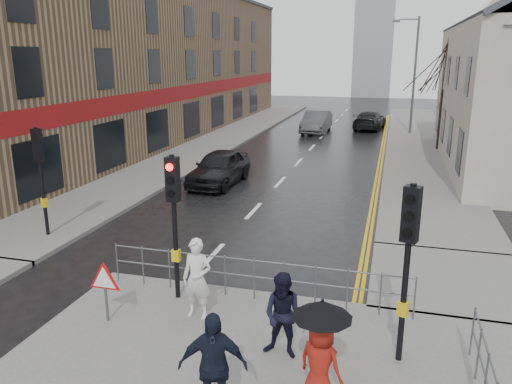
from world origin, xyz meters
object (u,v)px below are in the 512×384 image
Objects in this scene: pedestrian_a at (197,279)px; car_mid at (316,122)px; pedestrian_b at (284,316)px; pedestrian_d at (213,367)px; pedestrian_with_umbrella at (321,348)px; car_parked at (219,167)px.

car_mid is (-1.70, 27.82, -0.23)m from pedestrian_a.
pedestrian_a is 1.07× the size of pedestrian_b.
pedestrian_d is at bearing -62.26° from pedestrian_a.
car_mid is at bearing 103.39° from pedestrian_b.
car_mid is (-4.66, 30.00, -0.42)m from pedestrian_with_umbrella.
car_mid is (-3.11, 30.70, -0.25)m from pedestrian_d.
car_mid reaches higher than car_parked.
pedestrian_a reaches higher than car_parked.
pedestrian_b is 13.63m from car_parked.
pedestrian_d is 30.85m from car_mid.
car_parked is at bearing 120.37° from pedestrian_b.
pedestrian_a is 0.40× the size of car_parked.
pedestrian_a is at bearing -70.31° from car_parked.
pedestrian_with_umbrella is 30.36m from car_mid.
pedestrian_d is at bearing -68.43° from car_parked.
pedestrian_b is at bearing -22.59° from pedestrian_a.
pedestrian_b is 0.92× the size of pedestrian_d.
car_parked is 16.46m from car_mid.
car_parked is at bearing 93.16° from pedestrian_d.
pedestrian_a is 27.87m from car_mid.
pedestrian_with_umbrella reaches higher than car_mid.
pedestrian_with_umbrella is at bearing -62.03° from car_parked.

